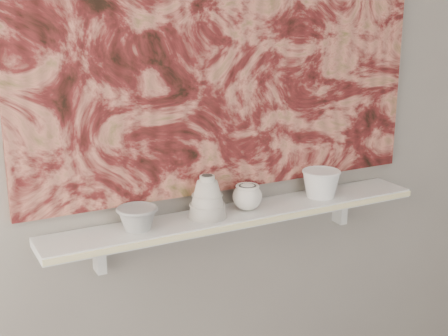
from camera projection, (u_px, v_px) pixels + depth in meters
wall_back at (228, 87)px, 2.14m from camera, size 3.60×0.00×3.60m
shelf at (240, 215)px, 2.17m from camera, size 1.40×0.18×0.03m
shelf_stripe at (254, 223)px, 2.09m from camera, size 1.40×0.01×0.02m
bracket_left at (99, 254)px, 2.03m from camera, size 0.03×0.06×0.12m
bracket_right at (340, 208)px, 2.47m from camera, size 0.03×0.06×0.12m
painting at (230, 31)px, 2.07m from camera, size 1.50×0.02×1.10m
house_motif at (336, 111)px, 2.35m from camera, size 0.09×0.00×0.08m
bowl_grey at (137, 218)px, 1.99m from camera, size 0.15×0.15×0.08m
cup_cream at (247, 197)px, 2.17m from camera, size 0.13×0.13×0.09m
bell_vessel at (207, 196)px, 2.09m from camera, size 0.16×0.16×0.15m
bowl_white at (321, 183)px, 2.31m from camera, size 0.17×0.17×0.10m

